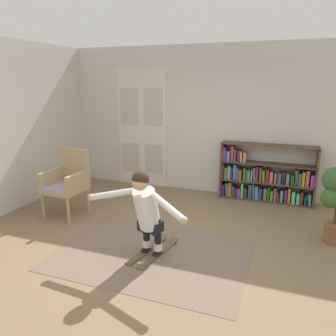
# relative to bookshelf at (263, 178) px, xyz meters

# --- Properties ---
(ground_plane) EXTENTS (7.20, 7.20, 0.00)m
(ground_plane) POSITION_rel_bookshelf_xyz_m (-1.11, -2.39, -0.44)
(ground_plane) COLOR #7C6549
(back_wall) EXTENTS (6.00, 0.10, 2.90)m
(back_wall) POSITION_rel_bookshelf_xyz_m (-1.11, 0.21, 1.01)
(back_wall) COLOR beige
(back_wall) RESTS_ON ground
(side_wall_left) EXTENTS (0.10, 6.00, 2.90)m
(side_wall_left) POSITION_rel_bookshelf_xyz_m (-4.11, -1.99, 1.01)
(side_wall_left) COLOR beige
(side_wall_left) RESTS_ON ground
(double_door) EXTENTS (1.22, 0.05, 2.45)m
(double_door) POSITION_rel_bookshelf_xyz_m (-2.57, 0.15, 0.79)
(double_door) COLOR beige
(double_door) RESTS_ON ground
(rug) EXTENTS (2.48, 1.80, 0.01)m
(rug) POSITION_rel_bookshelf_xyz_m (-1.18, -2.60, -0.43)
(rug) COLOR #75604E
(rug) RESTS_ON ground
(bookshelf) EXTENTS (1.73, 0.30, 1.09)m
(bookshelf) POSITION_rel_bookshelf_xyz_m (0.00, 0.00, 0.00)
(bookshelf) COLOR #4F3A2B
(bookshelf) RESTS_ON ground
(wicker_chair) EXTENTS (0.63, 0.63, 1.10)m
(wicker_chair) POSITION_rel_bookshelf_xyz_m (-3.06, -1.81, 0.15)
(wicker_chair) COLOR tan
(wicker_chair) RESTS_ON ground
(potted_plant) EXTENTS (0.46, 0.40, 1.07)m
(potted_plant) POSITION_rel_bookshelf_xyz_m (1.05, -1.38, 0.22)
(potted_plant) COLOR brown
(potted_plant) RESTS_ON ground
(skis_pair) EXTENTS (0.44, 0.89, 0.07)m
(skis_pair) POSITION_rel_bookshelf_xyz_m (-1.18, -2.57, -0.41)
(skis_pair) COLOR brown
(skis_pair) RESTS_ON rug
(person_skier) EXTENTS (1.44, 0.69, 1.11)m
(person_skier) POSITION_rel_bookshelf_xyz_m (-1.21, -2.72, 0.25)
(person_skier) COLOR white
(person_skier) RESTS_ON skis_pair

